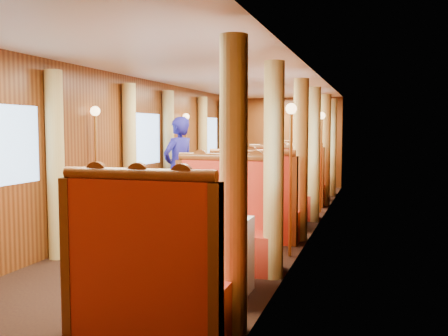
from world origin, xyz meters
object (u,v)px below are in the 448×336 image
at_px(table_mid, 269,205).
at_px(rose_vase_far, 299,159).
at_px(teapot_right, 189,216).
at_px(teapot_back, 184,211).
at_px(banquette_far_aft, 307,177).
at_px(steward, 179,168).
at_px(banquette_far_fwd, 293,186).
at_px(fruit_plate, 224,221).
at_px(teapot_left, 175,213).
at_px(table_far, 301,183).
at_px(rose_vase_mid, 269,171).
at_px(passenger, 278,179).
at_px(banquette_near_fwd, 148,282).
at_px(banquette_mid_aft, 280,194).
at_px(table_near, 194,257).
at_px(tea_tray, 185,219).
at_px(banquette_mid_fwd, 254,212).
at_px(banquette_near_aft, 224,232).

distance_m(table_mid, rose_vase_far, 3.51).
xyz_separation_m(teapot_right, teapot_back, (-0.13, 0.19, 0.01)).
height_order(banquette_far_aft, steward, steward).
distance_m(banquette_far_fwd, banquette_far_aft, 2.03).
bearing_deg(banquette_far_aft, table_mid, -90.00).
xyz_separation_m(teapot_back, fruit_plate, (0.46, -0.15, -0.04)).
bearing_deg(teapot_left, rose_vase_far, 87.29).
distance_m(teapot_back, fruit_plate, 0.49).
bearing_deg(fruit_plate, table_far, 92.73).
relative_size(table_mid, banquette_far_aft, 0.78).
height_order(rose_vase_mid, passenger, passenger).
bearing_deg(passenger, banquette_far_fwd, 90.00).
relative_size(teapot_left, rose_vase_mid, 0.46).
relative_size(banquette_near_fwd, rose_vase_far, 3.72).
bearing_deg(banquette_mid_aft, fruit_plate, -85.80).
bearing_deg(banquette_near_fwd, table_near, 90.00).
height_order(table_near, banquette_far_aft, banquette_far_aft).
bearing_deg(steward, teapot_back, 47.49).
bearing_deg(tea_tray, fruit_plate, -3.93).
bearing_deg(banquette_mid_fwd, table_far, 90.00).
bearing_deg(fruit_plate, banquette_far_aft, 92.39).
bearing_deg(rose_vase_far, banquette_far_aft, 88.62).
height_order(teapot_right, rose_vase_mid, rose_vase_mid).
xyz_separation_m(table_near, banquette_near_aft, (0.00, 1.01, 0.05)).
relative_size(banquette_mid_aft, banquette_far_aft, 1.00).
xyz_separation_m(table_near, teapot_back, (-0.13, 0.07, 0.44)).
xyz_separation_m(banquette_far_fwd, teapot_back, (-0.13, -5.92, 0.39)).
distance_m(teapot_right, rose_vase_mid, 3.66).
bearing_deg(table_mid, passenger, 90.00).
distance_m(tea_tray, passenger, 4.29).
xyz_separation_m(banquette_near_aft, fruit_plate, (0.34, -1.10, 0.35)).
xyz_separation_m(teapot_left, steward, (-1.55, 3.85, 0.10)).
relative_size(teapot_left, passenger, 0.22).
distance_m(teapot_right, rose_vase_far, 7.09).
distance_m(tea_tray, fruit_plate, 0.41).
relative_size(banquette_mid_aft, teapot_right, 9.96).
height_order(teapot_left, steward, steward).
bearing_deg(rose_vase_mid, banquette_far_fwd, 89.83).
distance_m(table_far, tea_tray, 7.07).
bearing_deg(table_near, banquette_near_aft, 90.00).
height_order(teapot_right, rose_vase_far, rose_vase_far).
bearing_deg(teapot_back, teapot_left, -102.97).
height_order(banquette_near_aft, teapot_left, banquette_near_aft).
bearing_deg(teapot_back, banquette_far_fwd, 84.66).
bearing_deg(banquette_mid_fwd, teapot_right, -90.01).
distance_m(rose_vase_mid, rose_vase_far, 3.43).
bearing_deg(tea_tray, rose_vase_far, 89.62).
distance_m(banquette_far_fwd, teapot_right, 6.12).
bearing_deg(teapot_left, banquette_far_fwd, 86.89).
bearing_deg(steward, tea_tray, 47.50).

